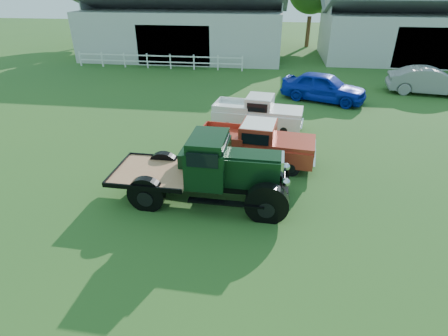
% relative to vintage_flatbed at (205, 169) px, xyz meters
% --- Properties ---
extents(ground, '(120.00, 120.00, 0.00)m').
position_rel_vintage_flatbed_xyz_m(ground, '(0.37, -0.90, -1.15)').
color(ground, '#28521F').
extents(shed_left, '(18.80, 10.20, 5.60)m').
position_rel_vintage_flatbed_xyz_m(shed_left, '(-6.63, 25.10, 1.65)').
color(shed_left, '#B3B2A9').
rests_on(shed_left, ground).
extents(shed_right, '(16.80, 9.20, 5.20)m').
position_rel_vintage_flatbed_xyz_m(shed_right, '(14.37, 26.10, 1.45)').
color(shed_right, '#B3B2A9').
rests_on(shed_right, ground).
extents(fence_rail, '(14.20, 0.16, 1.20)m').
position_rel_vintage_flatbed_xyz_m(fence_rail, '(-7.63, 19.10, -0.55)').
color(fence_rail, white).
rests_on(fence_rail, ground).
extents(tree_c, '(5.40, 5.40, 9.00)m').
position_rel_vintage_flatbed_xyz_m(tree_c, '(5.37, 32.10, 3.35)').
color(tree_c, '#134213').
rests_on(tree_c, ground).
extents(vintage_flatbed, '(5.82, 2.40, 2.29)m').
position_rel_vintage_flatbed_xyz_m(vintage_flatbed, '(0.00, 0.00, 0.00)').
color(vintage_flatbed, black).
rests_on(vintage_flatbed, ground).
extents(red_pickup, '(4.89, 2.31, 1.72)m').
position_rel_vintage_flatbed_xyz_m(red_pickup, '(1.46, 2.92, -0.28)').
color(red_pickup, '#AD301E').
rests_on(red_pickup, ground).
extents(white_pickup, '(4.61, 2.24, 1.63)m').
position_rel_vintage_flatbed_xyz_m(white_pickup, '(1.32, 6.62, -0.33)').
color(white_pickup, silver).
rests_on(white_pickup, ground).
extents(misc_car_blue, '(5.38, 3.72, 1.70)m').
position_rel_vintage_flatbed_xyz_m(misc_car_blue, '(5.01, 11.80, -0.29)').
color(misc_car_blue, '#0822A2').
rests_on(misc_car_blue, ground).
extents(misc_car_grey, '(5.26, 2.48, 1.67)m').
position_rel_vintage_flatbed_xyz_m(misc_car_grey, '(11.92, 14.25, -0.31)').
color(misc_car_grey, gray).
rests_on(misc_car_grey, ground).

